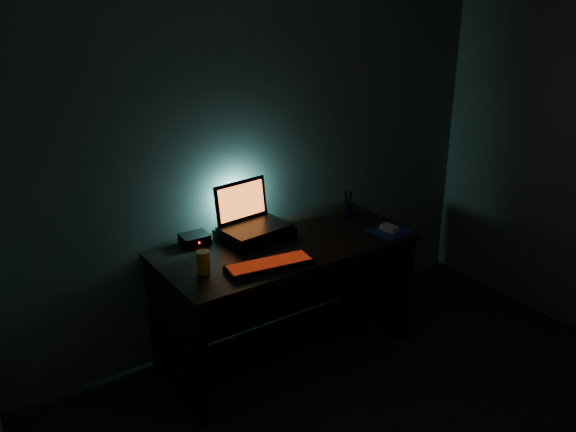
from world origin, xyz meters
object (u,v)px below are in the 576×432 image
object	(u,v)px
laptop	(249,217)
juice_glass	(203,262)
pen_cup	(348,210)
mouse	(389,228)
router	(195,239)
keyboard	(269,265)

from	to	relation	value
laptop	juice_glass	bearing A→B (deg)	-153.69
juice_glass	pen_cup	bearing A→B (deg)	9.06
mouse	router	bearing A→B (deg)	147.22
keyboard	mouse	size ratio (longest dim) A/B	4.56
mouse	pen_cup	xyz separation A→B (m)	(-0.06, 0.32, 0.03)
juice_glass	router	distance (m)	0.39
laptop	juice_glass	world-z (taller)	laptop
laptop	router	xyz separation A→B (m)	(-0.32, 0.08, -0.09)
pen_cup	juice_glass	xyz separation A→B (m)	(-1.12, -0.18, 0.01)
keyboard	router	xyz separation A→B (m)	(-0.19, 0.51, 0.01)
laptop	keyboard	xyz separation A→B (m)	(-0.13, -0.42, -0.11)
keyboard	router	size ratio (longest dim) A/B	2.99
keyboard	router	world-z (taller)	router
mouse	router	size ratio (longest dim) A/B	0.66
laptop	keyboard	world-z (taller)	laptop
pen_cup	router	world-z (taller)	pen_cup
pen_cup	juice_glass	size ratio (longest dim) A/B	0.78
laptop	juice_glass	xyz separation A→B (m)	(-0.45, -0.28, -0.06)
laptop	keyboard	size ratio (longest dim) A/B	0.82
pen_cup	laptop	bearing A→B (deg)	170.95
laptop	mouse	size ratio (longest dim) A/B	3.76
juice_glass	laptop	bearing A→B (deg)	32.11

